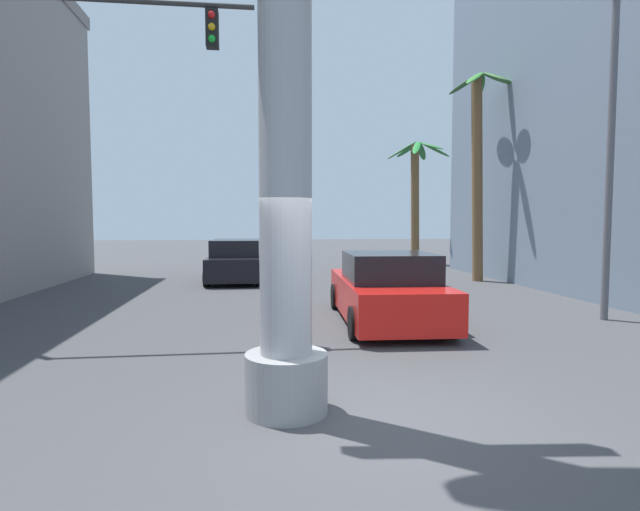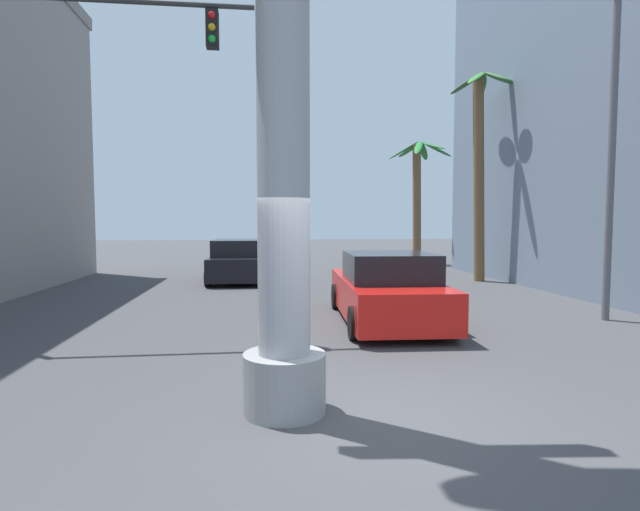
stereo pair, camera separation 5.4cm
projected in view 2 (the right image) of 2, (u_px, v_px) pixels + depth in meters
ground_plane at (299, 294)px, 15.39m from camera, size 93.19×93.19×0.00m
street_lamp at (598, 120)px, 10.98m from camera, size 2.43×0.28×7.43m
traffic_light_mast at (52, 98)px, 9.32m from camera, size 5.44×0.32×6.47m
car_lead at (387, 291)px, 11.05m from camera, size 2.28×4.92×1.56m
car_far at (238, 262)px, 18.66m from camera, size 2.11×4.31×1.56m
palm_tree_far_right at (418, 189)px, 25.81m from camera, size 3.35×3.27×6.40m
palm_tree_mid_right at (480, 161)px, 18.34m from camera, size 2.40×2.52×7.68m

